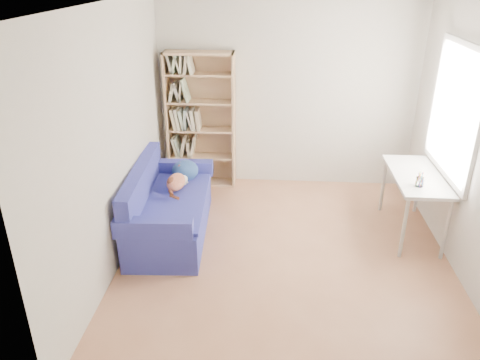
% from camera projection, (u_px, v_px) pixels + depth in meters
% --- Properties ---
extents(ground, '(4.00, 4.00, 0.00)m').
position_uv_depth(ground, '(285.00, 257.00, 5.10)').
color(ground, '#A66C4B').
rests_on(ground, ground).
extents(room_shell, '(3.54, 4.04, 2.62)m').
position_uv_depth(room_shell, '(302.00, 111.00, 4.44)').
color(room_shell, silver).
rests_on(room_shell, ground).
extents(sofa, '(0.89, 1.73, 0.83)m').
position_uv_depth(sofa, '(168.00, 208.00, 5.45)').
color(sofa, navy).
rests_on(sofa, ground).
extents(bookshelf, '(0.94, 0.29, 1.87)m').
position_uv_depth(bookshelf, '(201.00, 126.00, 6.48)').
color(bookshelf, tan).
rests_on(bookshelf, ground).
extents(desk, '(0.54, 1.17, 0.75)m').
position_uv_depth(desk, '(416.00, 181.00, 5.29)').
color(desk, white).
rests_on(desk, ground).
extents(pen_cup, '(0.09, 0.09, 0.17)m').
position_uv_depth(pen_cup, '(420.00, 181.00, 4.95)').
color(pen_cup, white).
rests_on(pen_cup, desk).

